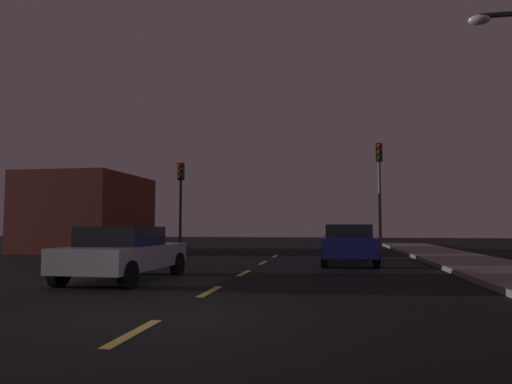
# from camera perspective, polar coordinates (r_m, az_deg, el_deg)

# --- Properties ---
(ground_plane) EXTENTS (80.00, 80.00, 0.00)m
(ground_plane) POSITION_cam_1_polar(r_m,az_deg,el_deg) (14.27, -1.04, -9.86)
(ground_plane) COLOR black
(sidewalk_curb_right) EXTENTS (3.00, 40.00, 0.15)m
(sidewalk_curb_right) POSITION_cam_1_polar(r_m,az_deg,el_deg) (14.86, 29.11, -8.82)
(sidewalk_curb_right) COLOR gray
(sidewalk_curb_right) RESTS_ON ground_plane
(lane_stripe_nearest) EXTENTS (0.16, 1.60, 0.01)m
(lane_stripe_nearest) POSITION_cam_1_polar(r_m,az_deg,el_deg) (6.47, -15.03, -16.61)
(lane_stripe_nearest) COLOR #EACC4C
(lane_stripe_nearest) RESTS_ON ground_plane
(lane_stripe_second) EXTENTS (0.16, 1.60, 0.01)m
(lane_stripe_second) POSITION_cam_1_polar(r_m,az_deg,el_deg) (10.00, -5.76, -12.25)
(lane_stripe_second) COLOR #EACC4C
(lane_stripe_second) RESTS_ON ground_plane
(lane_stripe_third) EXTENTS (0.16, 1.60, 0.01)m
(lane_stripe_third) POSITION_cam_1_polar(r_m,az_deg,el_deg) (13.68, -1.51, -10.09)
(lane_stripe_third) COLOR #EACC4C
(lane_stripe_third) RESTS_ON ground_plane
(lane_stripe_fourth) EXTENTS (0.16, 1.60, 0.01)m
(lane_stripe_fourth) POSITION_cam_1_polar(r_m,az_deg,el_deg) (17.41, 0.90, -8.82)
(lane_stripe_fourth) COLOR #EACC4C
(lane_stripe_fourth) RESTS_ON ground_plane
(lane_stripe_fifth) EXTENTS (0.16, 1.60, 0.01)m
(lane_stripe_fifth) POSITION_cam_1_polar(r_m,az_deg,el_deg) (21.16, 2.45, -7.99)
(lane_stripe_fifth) COLOR #EACC4C
(lane_stripe_fifth) RESTS_ON ground_plane
(traffic_signal_left) EXTENTS (0.32, 0.38, 4.66)m
(traffic_signal_left) POSITION_cam_1_polar(r_m,az_deg,el_deg) (24.00, -9.40, 0.34)
(traffic_signal_left) COLOR #2D2D30
(traffic_signal_left) RESTS_ON ground_plane
(traffic_signal_right) EXTENTS (0.32, 0.38, 5.40)m
(traffic_signal_right) POSITION_cam_1_polar(r_m,az_deg,el_deg) (22.87, 15.16, 1.84)
(traffic_signal_right) COLOR #4C4C51
(traffic_signal_right) RESTS_ON ground_plane
(car_stopped_ahead) EXTENTS (1.95, 4.54, 1.44)m
(car_stopped_ahead) POSITION_cam_1_polar(r_m,az_deg,el_deg) (17.26, 11.38, -6.29)
(car_stopped_ahead) COLOR navy
(car_stopped_ahead) RESTS_ON ground_plane
(car_adjacent_lane) EXTENTS (2.07, 4.10, 1.38)m
(car_adjacent_lane) POSITION_cam_1_polar(r_m,az_deg,el_deg) (12.25, -16.17, -7.28)
(car_adjacent_lane) COLOR silver
(car_adjacent_lane) RESTS_ON ground_plane
(storefront_left) EXTENTS (5.12, 6.45, 4.12)m
(storefront_left) POSITION_cam_1_polar(r_m,az_deg,el_deg) (26.52, -20.27, -2.52)
(storefront_left) COLOR maroon
(storefront_left) RESTS_ON ground_plane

